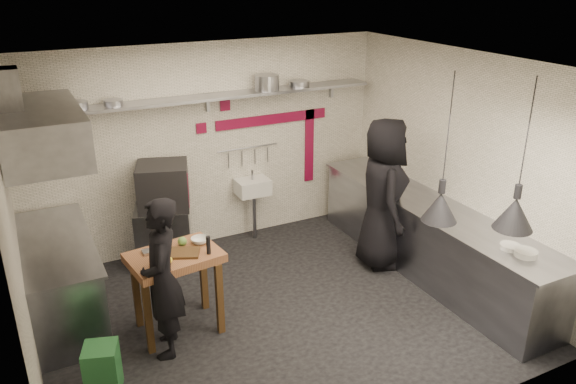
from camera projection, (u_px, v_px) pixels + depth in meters
name	position (u px, v px, depth m)	size (l,w,h in m)	color
floor	(277.00, 313.00, 6.42)	(5.00, 5.00, 0.00)	black
ceiling	(275.00, 66.00, 5.37)	(5.00, 5.00, 0.00)	beige
wall_back	(209.00, 147.00, 7.63)	(5.00, 0.04, 2.80)	silver
wall_front	(399.00, 298.00, 4.16)	(5.00, 0.04, 2.80)	silver
wall_left	(16.00, 251.00, 4.84)	(0.04, 4.20, 2.80)	silver
wall_right	(458.00, 165.00, 6.94)	(0.04, 4.20, 2.80)	silver
red_band_horiz	(272.00, 119.00, 7.91)	(1.70, 0.02, 0.14)	maroon
red_band_vert	(309.00, 146.00, 8.34)	(0.14, 0.02, 1.10)	maroon
red_tile_a	(225.00, 105.00, 7.51)	(0.14, 0.02, 0.14)	maroon
red_tile_b	(201.00, 128.00, 7.47)	(0.14, 0.02, 0.14)	maroon
back_shelf	(211.00, 97.00, 7.21)	(4.60, 0.34, 0.04)	gray
shelf_bracket_left	(53.00, 119.00, 6.58)	(0.04, 0.06, 0.24)	gray
shelf_bracket_mid	(207.00, 102.00, 7.37)	(0.04, 0.06, 0.24)	gray
shelf_bracket_right	(331.00, 89.00, 8.17)	(0.04, 0.06, 0.24)	gray
pan_far_left	(77.00, 105.00, 6.50)	(0.26, 0.26, 0.09)	gray
pan_mid_left	(113.00, 103.00, 6.68)	(0.23, 0.23, 0.07)	gray
stock_pot	(267.00, 82.00, 7.50)	(0.33, 0.33, 0.20)	gray
pan_right	(299.00, 84.00, 7.73)	(0.28, 0.28, 0.08)	gray
oven_stand	(164.00, 234.00, 7.39)	(0.69, 0.63, 0.80)	gray
combi_oven	(163.00, 186.00, 7.13)	(0.63, 0.59, 0.58)	black
oven_door	(167.00, 192.00, 6.95)	(0.53, 0.03, 0.46)	maroon
oven_glass	(169.00, 194.00, 6.89)	(0.35, 0.02, 0.34)	black
hand_sink	(253.00, 187.00, 7.94)	(0.46, 0.34, 0.22)	silver
sink_tap	(252.00, 175.00, 7.88)	(0.03, 0.03, 0.14)	gray
sink_drain	(254.00, 216.00, 8.08)	(0.06, 0.06, 0.66)	gray
utensil_rail	(248.00, 148.00, 7.86)	(0.02, 0.02, 0.90)	gray
counter_right	(428.00, 239.00, 7.15)	(0.70, 3.80, 0.90)	gray
counter_right_top	(432.00, 206.00, 6.98)	(0.76, 3.90, 0.03)	gray
plate_stack	(526.00, 253.00, 5.73)	(0.23, 0.23, 0.07)	silver
small_bowl_right	(510.00, 247.00, 5.88)	(0.21, 0.21, 0.05)	silver
counter_left	(61.00, 280.00, 6.22)	(0.70, 1.90, 0.90)	gray
counter_left_top	(55.00, 243.00, 6.04)	(0.76, 2.00, 0.03)	gray
extractor_hood	(41.00, 132.00, 5.60)	(0.78, 1.60, 0.50)	gray
hood_duct	(6.00, 94.00, 5.34)	(0.28, 0.28, 0.50)	gray
green_bin	(103.00, 370.00, 5.14)	(0.30, 0.30, 0.50)	#1D5327
prep_table	(177.00, 292.00, 5.98)	(0.92, 0.64, 0.92)	brown
cutting_board	(182.00, 253.00, 5.80)	(0.35, 0.25, 0.03)	#482F17
pepper_mill	(208.00, 245.00, 5.77)	(0.04, 0.04, 0.20)	black
lemon_a	(164.00, 260.00, 5.60)	(0.09, 0.09, 0.09)	yellow
lemon_b	(169.00, 260.00, 5.61)	(0.07, 0.07, 0.07)	yellow
veg_ball	(182.00, 241.00, 5.96)	(0.10, 0.10, 0.10)	#568234
steel_tray	(151.00, 251.00, 5.83)	(0.17, 0.11, 0.03)	gray
bowl	(200.00, 240.00, 6.02)	(0.19, 0.19, 0.06)	silver
heat_lamp_near	(446.00, 149.00, 5.40)	(0.36, 0.36, 1.51)	black
heat_lamp_far	(524.00, 156.00, 5.17)	(0.38, 0.38, 1.48)	black
chef_left	(162.00, 278.00, 5.50)	(0.61, 0.40, 1.68)	black
chef_right	(383.00, 194.00, 7.15)	(0.97, 0.63, 1.98)	black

